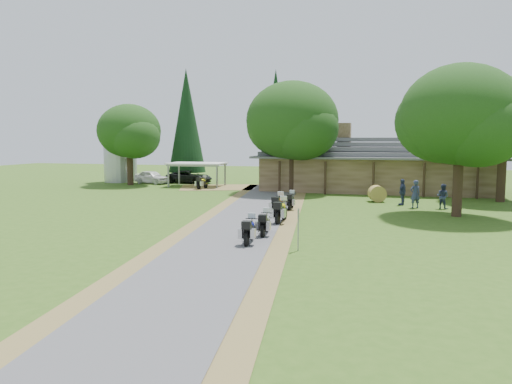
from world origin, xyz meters
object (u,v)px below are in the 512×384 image
(motorcycle_row_d, at_px, (279,204))
(motorcycle_carport_a, at_px, (202,182))
(silo, at_px, (120,149))
(motorcycle_row_e, at_px, (291,200))
(hay_bale, at_px, (377,194))
(lodge, at_px, (376,164))
(motorcycle_row_b, at_px, (265,222))
(car_dark_suv, at_px, (189,174))
(car_white_sedan, at_px, (152,175))
(motorcycle_row_c, at_px, (281,210))
(carport, at_px, (197,175))
(motorcycle_row_a, at_px, (250,229))

(motorcycle_row_d, bearing_deg, motorcycle_carport_a, 36.82)
(silo, xyz_separation_m, motorcycle_row_e, (22.41, -16.15, -2.96))
(silo, xyz_separation_m, hay_bale, (27.85, -10.45, -2.96))
(lodge, relative_size, motorcycle_row_b, 11.64)
(car_dark_suv, xyz_separation_m, motorcycle_row_e, (14.39, -16.47, -0.41))
(lodge, relative_size, car_white_sedan, 4.09)
(motorcycle_row_c, relative_size, motorcycle_carport_a, 1.12)
(motorcycle_carport_a, height_order, hay_bale, motorcycle_carport_a)
(carport, relative_size, car_white_sedan, 1.04)
(motorcycle_row_e, bearing_deg, car_dark_suv, 37.43)
(motorcycle_carport_a, bearing_deg, hay_bale, -103.57)
(motorcycle_row_d, bearing_deg, car_white_sedan, 44.72)
(motorcycle_row_b, relative_size, motorcycle_row_d, 0.90)
(car_dark_suv, distance_m, motorcycle_carport_a, 6.34)
(motorcycle_carport_a, bearing_deg, car_dark_suv, 39.19)
(carport, distance_m, motorcycle_row_c, 22.75)
(carport, bearing_deg, motorcycle_row_a, -67.65)
(motorcycle_row_c, bearing_deg, carport, 35.18)
(silo, relative_size, carport, 1.31)
(carport, bearing_deg, motorcycle_row_d, -58.33)
(motorcycle_row_b, height_order, motorcycle_row_d, motorcycle_row_d)
(lodge, xyz_separation_m, motorcycle_row_a, (-4.57, -25.55, -1.81))
(car_dark_suv, bearing_deg, motorcycle_carport_a, -143.29)
(carport, xyz_separation_m, car_white_sedan, (-5.84, 1.59, -0.31))
(motorcycle_row_b, bearing_deg, car_white_sedan, 32.03)
(motorcycle_row_a, height_order, motorcycle_row_d, motorcycle_row_d)
(lodge, bearing_deg, car_white_sedan, 178.02)
(lodge, relative_size, silo, 2.99)
(hay_bale, bearing_deg, silo, 159.43)
(motorcycle_row_c, xyz_separation_m, motorcycle_row_d, (-0.71, 2.44, -0.01))
(motorcycle_row_b, bearing_deg, silo, 36.63)
(silo, distance_m, car_white_sedan, 5.22)
(lodge, height_order, motorcycle_row_a, lodge)
(motorcycle_row_b, bearing_deg, motorcycle_carport_a, 23.64)
(car_white_sedan, bearing_deg, motorcycle_carport_a, -99.08)
(silo, relative_size, hay_bale, 5.85)
(car_dark_suv, relative_size, motorcycle_row_c, 2.58)
(motorcycle_row_c, distance_m, motorcycle_carport_a, 20.12)
(car_white_sedan, xyz_separation_m, motorcycle_carport_a, (7.24, -3.81, -0.24))
(lodge, bearing_deg, motorcycle_carport_a, -169.23)
(motorcycle_row_a, distance_m, motorcycle_row_b, 2.13)
(lodge, xyz_separation_m, motorcycle_row_d, (-5.16, -17.16, -1.75))
(motorcycle_row_a, xyz_separation_m, motorcycle_row_e, (-0.41, 11.32, -0.04))
(car_dark_suv, bearing_deg, motorcycle_row_d, -141.07)
(silo, height_order, motorcycle_row_e, silo)
(silo, xyz_separation_m, car_white_sedan, (4.33, -1.11, -2.70))
(motorcycle_row_b, distance_m, motorcycle_row_e, 9.21)
(carport, relative_size, motorcycle_row_c, 2.64)
(motorcycle_row_e, xyz_separation_m, motorcycle_carport_a, (-10.85, 11.22, 0.02))
(motorcycle_row_e, relative_size, hay_bale, 1.46)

